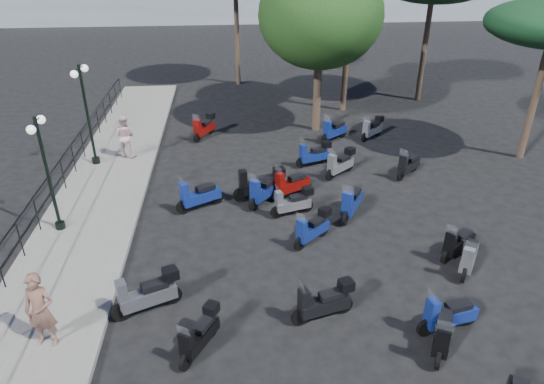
{
  "coord_description": "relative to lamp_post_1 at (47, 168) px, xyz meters",
  "views": [
    {
      "loc": [
        -1.96,
        -10.96,
        8.06
      ],
      "look_at": [
        -0.75,
        1.92,
        1.2
      ],
      "focal_mm": 32.0,
      "sensor_mm": 36.0,
      "label": 1
    }
  ],
  "objects": [
    {
      "name": "ground",
      "position": [
        7.22,
        -2.15,
        -2.18
      ],
      "size": [
        120.0,
        120.0,
        0.0
      ],
      "primitive_type": "plane",
      "color": "black",
      "rests_on": "ground"
    },
    {
      "name": "sidewalk",
      "position": [
        0.72,
        0.85,
        -2.11
      ],
      "size": [
        3.0,
        30.0,
        0.15
      ],
      "primitive_type": "cube",
      "color": "slate",
      "rests_on": "ground"
    },
    {
      "name": "railing",
      "position": [
        -0.58,
        0.65,
        -1.28
      ],
      "size": [
        0.04,
        26.04,
        1.1
      ],
      "color": "black",
      "rests_on": "sidewalk"
    },
    {
      "name": "lamp_post_1",
      "position": [
        0.0,
        0.0,
        0.0
      ],
      "size": [
        0.28,
        1.05,
        3.56
      ],
      "rotation": [
        0.0,
        0.0,
        0.0
      ],
      "color": "black",
      "rests_on": "sidewalk"
    },
    {
      "name": "lamp_post_2",
      "position": [
        -0.0,
        4.83,
        0.17
      ],
      "size": [
        0.42,
        1.13,
        3.86
      ],
      "rotation": [
        0.0,
        0.0,
        -0.17
      ],
      "color": "black",
      "rests_on": "sidewalk"
    },
    {
      "name": "woman",
      "position": [
        1.11,
        -4.82,
        -1.13
      ],
      "size": [
        0.73,
        0.54,
        1.81
      ],
      "primitive_type": "imported",
      "rotation": [
        0.0,
        0.0,
        -0.17
      ],
      "color": "brown",
      "rests_on": "sidewalk"
    },
    {
      "name": "pedestrian_far",
      "position": [
        1.11,
        5.39,
        -1.16
      ],
      "size": [
        1.02,
        0.91,
        1.74
      ],
      "primitive_type": "imported",
      "rotation": [
        0.0,
        0.0,
        2.78
      ],
      "color": "beige",
      "rests_on": "sidewalk"
    },
    {
      "name": "scooter_1",
      "position": [
        4.42,
        -5.23,
        -1.74
      ],
      "size": [
        0.89,
        1.34,
        1.18
      ],
      "rotation": [
        0.0,
        0.0,
        2.61
      ],
      "color": "black",
      "rests_on": "ground"
    },
    {
      "name": "scooter_2",
      "position": [
        3.14,
        -3.83,
        -1.67
      ],
      "size": [
        1.62,
        0.91,
        1.37
      ],
      "rotation": [
        0.0,
        0.0,
        1.98
      ],
      "color": "black",
      "rests_on": "ground"
    },
    {
      "name": "scooter_3",
      "position": [
        6.23,
        1.54,
        -1.63
      ],
      "size": [
        1.85,
        0.63,
        1.47
      ],
      "rotation": [
        0.0,
        0.0,
        1.73
      ],
      "color": "black",
      "rests_on": "ground"
    },
    {
      "name": "scooter_4",
      "position": [
        4.16,
        1.08,
        -1.71
      ],
      "size": [
        1.55,
        0.98,
        1.37
      ],
      "rotation": [
        0.0,
        0.0,
        2.08
      ],
      "color": "black",
      "rests_on": "ground"
    },
    {
      "name": "scooter_5",
      "position": [
        4.15,
        7.52,
        -1.7
      ],
      "size": [
        0.99,
        1.45,
        1.29
      ],
      "rotation": [
        0.0,
        0.0,
        2.6
      ],
      "color": "black",
      "rests_on": "ground"
    },
    {
      "name": "scooter_8",
      "position": [
        7.19,
        0.39,
        -1.73
      ],
      "size": [
        1.46,
        0.65,
        1.19
      ],
      "rotation": [
        0.0,
        0.0,
        1.85
      ],
      "color": "black",
      "rests_on": "ground"
    },
    {
      "name": "scooter_9",
      "position": [
        6.32,
        1.23,
        -1.72
      ],
      "size": [
        1.16,
        1.34,
        1.33
      ],
      "rotation": [
        0.0,
        0.0,
        2.44
      ],
      "color": "black",
      "rests_on": "ground"
    },
    {
      "name": "scooter_10",
      "position": [
        8.53,
        4.13,
        -1.72
      ],
      "size": [
        1.47,
        0.74,
        1.22
      ],
      "rotation": [
        0.0,
        0.0,
        1.92
      ],
      "color": "black",
      "rests_on": "ground"
    },
    {
      "name": "scooter_12",
      "position": [
        10.01,
        -5.13,
        -1.74
      ],
      "size": [
        1.58,
        0.61,
        1.27
      ],
      "rotation": [
        0.0,
        0.0,
        1.79
      ],
      "color": "black",
      "rests_on": "ground"
    },
    {
      "name": "scooter_13",
      "position": [
        7.28,
        -4.48,
        -1.7
      ],
      "size": [
        1.56,
        0.68,
        1.27
      ],
      "rotation": [
        0.0,
        0.0,
        1.85
      ],
      "color": "black",
      "rests_on": "ground"
    },
    {
      "name": "scooter_14",
      "position": [
        7.57,
        -1.24,
        -1.72
      ],
      "size": [
        1.25,
        1.12,
        1.22
      ],
      "rotation": [
        0.0,
        0.0,
        2.28
      ],
      "color": "black",
      "rests_on": "ground"
    },
    {
      "name": "scooter_15",
      "position": [
        7.29,
        1.63,
        -1.72
      ],
      "size": [
        1.48,
        0.96,
        1.32
      ],
      "rotation": [
        0.0,
        0.0,
        2.1
      ],
      "color": "black",
      "rests_on": "ground"
    },
    {
      "name": "scooter_16",
      "position": [
        9.85,
        6.65,
        -1.73
      ],
      "size": [
        1.36,
        1.1,
        1.31
      ],
      "rotation": [
        0.0,
        0.0,
        2.23
      ],
      "color": "black",
      "rests_on": "ground"
    },
    {
      "name": "scooter_19",
      "position": [
        9.64,
        -5.69,
        -1.74
      ],
      "size": [
        0.88,
        1.46,
        1.27
      ],
      "rotation": [
        0.0,
        0.0,
        2.66
      ],
      "color": "black",
      "rests_on": "ground"
    },
    {
      "name": "scooter_20",
      "position": [
        9.06,
        0.14,
        -1.7
      ],
      "size": [
        1.02,
        1.56,
        1.39
      ],
      "rotation": [
        0.0,
        0.0,
        2.61
      ],
      "color": "black",
      "rests_on": "ground"
    },
    {
      "name": "scooter_21",
      "position": [
        9.36,
        3.14,
        -1.71
      ],
      "size": [
        1.31,
        1.14,
        1.26
      ],
      "rotation": [
        0.0,
        0.0,
        2.27
      ],
      "color": "black",
      "rests_on": "ground"
    },
    {
      "name": "scooter_24",
      "position": [
        11.5,
        -3.02,
        -1.75
      ],
      "size": [
        0.97,
        1.35,
        1.25
      ],
      "rotation": [
        0.0,
        0.0,
        2.55
      ],
      "color": "black",
      "rests_on": "ground"
    },
    {
      "name": "scooter_25",
      "position": [
        11.5,
        -2.33,
        -1.76
      ],
      "size": [
        1.31,
        0.97,
        1.22
      ],
      "rotation": [
        0.0,
        0.0,
        2.18
      ],
      "color": "black",
      "rests_on": "ground"
    },
    {
      "name": "scooter_26",
      "position": [
        11.89,
        2.87,
        -1.75
      ],
      "size": [
        1.19,
        1.16,
        1.25
      ],
      "rotation": [
        0.0,
        0.0,
        2.34
      ],
      "color": "black",
      "rests_on": "ground"
    },
    {
      "name": "scooter_27",
      "position": [
        11.6,
        6.73,
        -1.73
      ],
      "size": [
        1.22,
        1.1,
        1.2
      ],
      "rotation": [
        0.0,
        0.0,
        2.29
      ],
      "color": "black",
      "rests_on": "ground"
    },
    {
      "name": "broadleaf_tree",
      "position": [
        9.3,
        8.11,
        2.91
      ],
      "size": [
        5.3,
        5.3,
        7.36
      ],
      "color": "#38281E",
      "rests_on": "ground"
    },
    {
      "name": "distant_hills",
      "position": [
        7.22,
        42.85,
        -0.68
      ],
      "size": [
        70.0,
        8.0,
        3.0
      ],
      "primitive_type": "cube",
      "color": "gray",
      "rests_on": "ground"
    }
  ]
}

